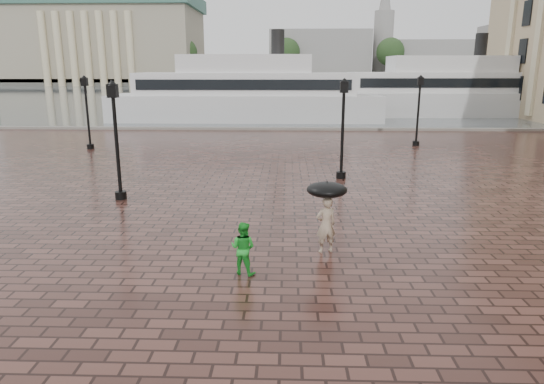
{
  "coord_description": "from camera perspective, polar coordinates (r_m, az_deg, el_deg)",
  "views": [
    {
      "loc": [
        0.49,
        -8.1,
        4.97
      ],
      "look_at": [
        0.05,
        5.81,
        1.4
      ],
      "focal_mm": 32.0,
      "sensor_mm": 36.0,
      "label": 1
    }
  ],
  "objects": [
    {
      "name": "ground",
      "position": [
        9.51,
        -1.45,
        -17.11
      ],
      "size": [
        300.0,
        300.0,
        0.0
      ],
      "primitive_type": "plane",
      "color": "#321B17",
      "rests_on": "ground"
    },
    {
      "name": "harbour_water",
      "position": [
        100.22,
        1.56,
        11.53
      ],
      "size": [
        240.0,
        240.0,
        0.0
      ],
      "primitive_type": "plane",
      "color": "#414A50",
      "rests_on": "ground"
    },
    {
      "name": "quay_edge",
      "position": [
        40.41,
        1.12,
        7.31
      ],
      "size": [
        80.0,
        0.6,
        0.3
      ],
      "primitive_type": "cube",
      "color": "slate",
      "rests_on": "ground"
    },
    {
      "name": "far_shore",
      "position": [
        168.15,
        1.69,
        13.02
      ],
      "size": [
        300.0,
        60.0,
        2.0
      ],
      "primitive_type": "cube",
      "color": "#4C4C47",
      "rests_on": "ground"
    },
    {
      "name": "museum",
      "position": [
        162.72,
        -18.97,
        16.78
      ],
      "size": [
        57.0,
        32.5,
        26.0
      ],
      "color": "gray",
      "rests_on": "ground"
    },
    {
      "name": "distant_skyline",
      "position": [
        165.18,
        19.27,
        15.16
      ],
      "size": [
        102.5,
        22.0,
        33.0
      ],
      "color": "gray",
      "rests_on": "ground"
    },
    {
      "name": "far_trees",
      "position": [
        146.17,
        1.68,
        16.11
      ],
      "size": [
        188.0,
        8.0,
        13.5
      ],
      "color": "#2D2119",
      "rests_on": "ground"
    },
    {
      "name": "street_lamps",
      "position": [
        25.81,
        -2.64,
        8.48
      ],
      "size": [
        21.44,
        14.44,
        4.4
      ],
      "color": "black",
      "rests_on": "ground"
    },
    {
      "name": "adult_pedestrian",
      "position": [
        13.41,
        6.36,
        -3.87
      ],
      "size": [
        0.67,
        0.54,
        1.58
      ],
      "primitive_type": "imported",
      "rotation": [
        0.0,
        0.0,
        3.47
      ],
      "color": "tan",
      "rests_on": "ground"
    },
    {
      "name": "child_pedestrian",
      "position": [
        12.03,
        -3.43,
        -6.6
      ],
      "size": [
        0.78,
        0.7,
        1.33
      ],
      "primitive_type": "imported",
      "rotation": [
        0.0,
        0.0,
        2.78
      ],
      "color": "green",
      "rests_on": "ground"
    },
    {
      "name": "ferry_near",
      "position": [
        47.63,
        -3.11,
        11.43
      ],
      "size": [
        25.82,
        6.36,
        8.46
      ],
      "rotation": [
        0.0,
        0.0,
        0.01
      ],
      "color": "silver",
      "rests_on": "ground"
    },
    {
      "name": "ferry_far",
      "position": [
        55.9,
        19.94,
        11.05
      ],
      "size": [
        26.01,
        7.04,
        8.47
      ],
      "rotation": [
        0.0,
        0.0,
        0.03
      ],
      "color": "silver",
      "rests_on": "ground"
    },
    {
      "name": "umbrella",
      "position": [
        13.13,
        6.48,
        0.27
      ],
      "size": [
        1.1,
        1.1,
        1.11
      ],
      "color": "black",
      "rests_on": "ground"
    }
  ]
}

